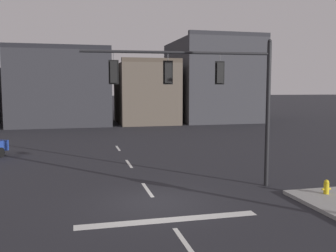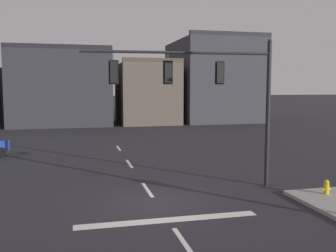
{
  "view_description": "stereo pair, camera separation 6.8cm",
  "coord_description": "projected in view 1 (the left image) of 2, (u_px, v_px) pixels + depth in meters",
  "views": [
    {
      "loc": [
        -3.04,
        -14.35,
        4.55
      ],
      "look_at": [
        1.0,
        2.2,
        2.82
      ],
      "focal_mm": 40.71,
      "sensor_mm": 36.0,
      "label": 1
    },
    {
      "loc": [
        -2.98,
        -14.37,
        4.55
      ],
      "look_at": [
        1.0,
        2.2,
        2.82
      ],
      "focal_mm": 40.71,
      "sensor_mm": 36.0,
      "label": 2
    }
  ],
  "objects": [
    {
      "name": "fire_hydrant",
      "position": [
        326.0,
        190.0,
        15.79
      ],
      "size": [
        0.4,
        0.3,
        0.75
      ],
      "color": "gold",
      "rests_on": "ground"
    },
    {
      "name": "signal_mast_near_side",
      "position": [
        210.0,
        86.0,
        16.79
      ],
      "size": [
        8.43,
        0.81,
        6.71
      ],
      "color": "black",
      "rests_on": "ground"
    },
    {
      "name": "stop_bar_paint",
      "position": [
        169.0,
        220.0,
        13.11
      ],
      "size": [
        6.4,
        0.5,
        0.01
      ],
      "primitive_type": "cube",
      "color": "silver",
      "rests_on": "ground"
    },
    {
      "name": "building_row",
      "position": [
        122.0,
        87.0,
        49.19
      ],
      "size": [
        40.71,
        13.15,
        11.3
      ],
      "color": "#38383D",
      "rests_on": "ground"
    },
    {
      "name": "lane_centreline",
      "position": [
        147.0,
        190.0,
        16.98
      ],
      "size": [
        0.16,
        26.4,
        0.01
      ],
      "color": "silver",
      "rests_on": "ground"
    },
    {
      "name": "ground_plane",
      "position": [
        157.0,
        203.0,
        15.05
      ],
      "size": [
        400.0,
        400.0,
        0.0
      ],
      "primitive_type": "plane",
      "color": "#232328"
    }
  ]
}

